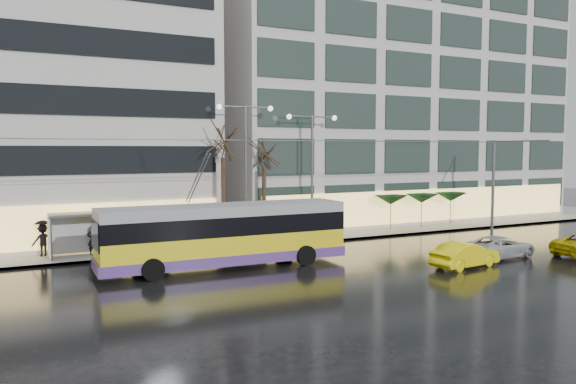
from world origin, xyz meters
TOP-DOWN VIEW (x-y plane):
  - ground at (0.00, 0.00)m, footprint 140.00×140.00m
  - sidewalk at (2.00, 14.00)m, footprint 80.00×10.00m
  - kerb at (2.00, 9.05)m, footprint 80.00×0.10m
  - building_right at (19.00, 19.00)m, footprint 32.00×14.00m
  - trolleybus at (-1.85, 4.49)m, footprint 13.22×5.24m
  - catenary at (1.00, 7.94)m, footprint 42.24×5.12m
  - bus_shelter at (-8.38, 10.69)m, footprint 4.20×1.60m
  - street_lamp_near at (2.00, 10.80)m, footprint 3.96×0.36m
  - street_lamp_far at (7.00, 10.80)m, footprint 3.96×0.36m
  - tree_a at (0.50, 11.00)m, footprint 3.20×3.20m
  - tree_b at (3.50, 11.20)m, footprint 3.20×3.20m
  - parasol_a at (14.00, 11.00)m, footprint 2.50×2.50m
  - parasol_b at (17.00, 11.00)m, footprint 2.50×2.50m
  - parasol_c at (20.00, 11.00)m, footprint 2.50×2.50m
  - taxi_b at (9.57, -1.27)m, footprint 4.30×1.99m
  - sedan_silver at (13.38, -0.16)m, footprint 4.70×2.39m
  - pedestrian_a at (-7.69, 10.71)m, footprint 1.14×1.16m
  - pedestrian_b at (-3.30, 11.33)m, footprint 0.99×0.85m
  - pedestrian_c at (-10.33, 11.53)m, footprint 1.31×0.96m

SIDE VIEW (x-z plane):
  - ground at x=0.00m, z-range 0.00..0.00m
  - sidewalk at x=2.00m, z-range 0.00..0.15m
  - kerb at x=2.00m, z-range 0.00..0.15m
  - sedan_silver at x=13.38m, z-range 0.00..1.27m
  - taxi_b at x=9.57m, z-range 0.00..1.37m
  - pedestrian_b at x=-3.30m, z-range 0.15..1.91m
  - pedestrian_c at x=-10.33m, z-range 0.22..2.33m
  - pedestrian_a at x=-7.69m, z-range 0.49..2.68m
  - trolleybus at x=-1.85m, z-range -1.40..4.71m
  - bus_shelter at x=-8.38m, z-range 0.71..3.22m
  - parasol_a at x=14.00m, z-range 1.12..3.77m
  - parasol_b at x=17.00m, z-range 1.12..3.77m
  - parasol_c at x=20.00m, z-range 1.12..3.77m
  - catenary at x=1.00m, z-range 0.75..7.75m
  - street_lamp_far at x=7.00m, z-range 1.45..9.98m
  - street_lamp_near at x=2.00m, z-range 1.48..10.51m
  - tree_b at x=3.50m, z-range 2.55..10.25m
  - tree_a at x=0.50m, z-range 2.89..11.29m
  - building_right at x=19.00m, z-range 0.15..25.15m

